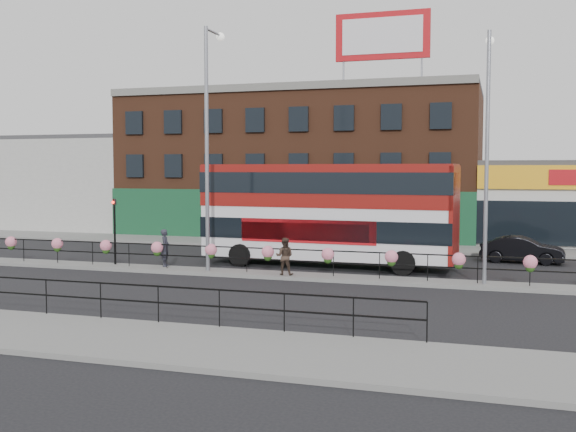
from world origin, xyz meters
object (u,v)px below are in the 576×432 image
(car, at_px, (522,250))
(pedestrian_a, at_px, (165,248))
(pedestrian_b, at_px, (285,256))
(lamp_column_west, at_px, (209,127))
(lamp_column_east, at_px, (487,135))
(double_decker_bus, at_px, (328,204))

(car, height_order, pedestrian_a, pedestrian_a)
(car, xyz_separation_m, pedestrian_a, (-16.29, -7.46, 0.36))
(car, xyz_separation_m, pedestrian_b, (-10.09, -8.23, 0.30))
(lamp_column_west, xyz_separation_m, lamp_column_east, (12.14, 0.08, -0.52))
(pedestrian_a, height_order, pedestrian_b, pedestrian_a)
(car, height_order, pedestrian_b, pedestrian_b)
(lamp_column_west, bearing_deg, pedestrian_b, -6.92)
(pedestrian_a, distance_m, lamp_column_west, 6.17)
(pedestrian_b, relative_size, lamp_column_east, 0.16)
(lamp_column_east, bearing_deg, pedestrian_b, -176.36)
(double_decker_bus, bearing_deg, car, 24.90)
(double_decker_bus, xyz_separation_m, car, (9.14, 4.24, -2.40))
(car, xyz_separation_m, lamp_column_west, (-13.82, -7.78, 6.01))
(pedestrian_b, distance_m, lamp_column_west, 6.84)
(lamp_column_west, relative_size, lamp_column_east, 1.09)
(double_decker_bus, bearing_deg, lamp_column_west, -142.92)
(double_decker_bus, bearing_deg, pedestrian_b, -103.28)
(lamp_column_west, bearing_deg, double_decker_bus, 37.08)
(double_decker_bus, distance_m, pedestrian_b, 4.61)
(pedestrian_b, relative_size, lamp_column_west, 0.15)
(car, bearing_deg, pedestrian_a, 120.16)
(double_decker_bus, relative_size, lamp_column_west, 1.13)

